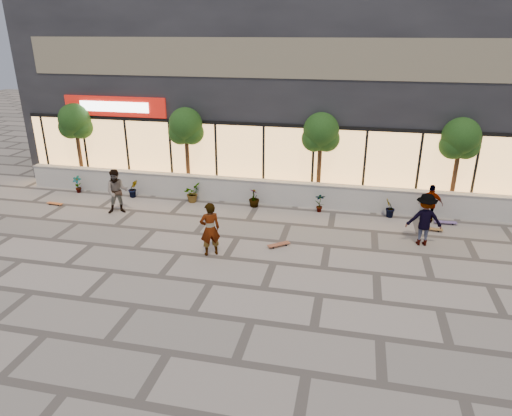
% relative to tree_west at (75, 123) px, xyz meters
% --- Properties ---
extents(ground, '(80.00, 80.00, 0.00)m').
position_rel_tree_west_xyz_m(ground, '(9.00, -7.70, -2.99)').
color(ground, gray).
rests_on(ground, ground).
extents(planter_wall, '(22.00, 0.42, 1.04)m').
position_rel_tree_west_xyz_m(planter_wall, '(9.00, -0.70, -2.46)').
color(planter_wall, beige).
rests_on(planter_wall, ground).
extents(retail_building, '(24.00, 9.17, 8.50)m').
position_rel_tree_west_xyz_m(retail_building, '(9.00, 4.79, 1.26)').
color(retail_building, black).
rests_on(retail_building, ground).
extents(shrub_a, '(0.43, 0.29, 0.81)m').
position_rel_tree_west_xyz_m(shrub_a, '(0.50, -1.25, -2.58)').
color(shrub_a, '#1A3A12').
rests_on(shrub_a, ground).
extents(shrub_b, '(0.57, 0.57, 0.81)m').
position_rel_tree_west_xyz_m(shrub_b, '(3.30, -1.25, -2.58)').
color(shrub_b, '#1A3A12').
rests_on(shrub_b, ground).
extents(shrub_c, '(0.68, 0.77, 0.81)m').
position_rel_tree_west_xyz_m(shrub_c, '(6.10, -1.25, -2.58)').
color(shrub_c, '#1A3A12').
rests_on(shrub_c, ground).
extents(shrub_d, '(0.64, 0.64, 0.81)m').
position_rel_tree_west_xyz_m(shrub_d, '(8.90, -1.25, -2.58)').
color(shrub_d, '#1A3A12').
rests_on(shrub_d, ground).
extents(shrub_e, '(0.46, 0.35, 0.81)m').
position_rel_tree_west_xyz_m(shrub_e, '(11.70, -1.25, -2.58)').
color(shrub_e, '#1A3A12').
rests_on(shrub_e, ground).
extents(shrub_f, '(0.55, 0.57, 0.81)m').
position_rel_tree_west_xyz_m(shrub_f, '(14.50, -1.25, -2.58)').
color(shrub_f, '#1A3A12').
rests_on(shrub_f, ground).
extents(tree_west, '(1.60, 1.50, 3.92)m').
position_rel_tree_west_xyz_m(tree_west, '(0.00, 0.00, 0.00)').
color(tree_west, '#4A301A').
rests_on(tree_west, ground).
extents(tree_midwest, '(1.60, 1.50, 3.92)m').
position_rel_tree_west_xyz_m(tree_midwest, '(5.50, 0.00, 0.00)').
color(tree_midwest, '#4A301A').
rests_on(tree_midwest, ground).
extents(tree_mideast, '(1.60, 1.50, 3.92)m').
position_rel_tree_west_xyz_m(tree_mideast, '(11.50, 0.00, 0.00)').
color(tree_mideast, '#4A301A').
rests_on(tree_mideast, ground).
extents(tree_east, '(1.60, 1.50, 3.92)m').
position_rel_tree_west_xyz_m(tree_east, '(17.00, 0.00, 0.00)').
color(tree_east, '#4A301A').
rests_on(tree_east, ground).
extents(skater_center, '(0.81, 0.73, 1.86)m').
position_rel_tree_west_xyz_m(skater_center, '(8.45, -5.92, -2.05)').
color(skater_center, silver).
rests_on(skater_center, ground).
extents(skater_left, '(1.11, 1.00, 1.86)m').
position_rel_tree_west_xyz_m(skater_left, '(3.59, -3.14, -2.06)').
color(skater_left, tan).
rests_on(skater_left, ground).
extents(skater_right_near, '(0.95, 0.50, 1.54)m').
position_rel_tree_west_xyz_m(skater_right_near, '(16.00, -1.40, -2.22)').
color(skater_right_near, white).
rests_on(skater_right_near, ground).
extents(skater_right_far, '(1.25, 0.76, 1.89)m').
position_rel_tree_west_xyz_m(skater_right_far, '(15.50, -3.56, -2.04)').
color(skater_right_far, maroon).
rests_on(skater_right_far, ground).
extents(skateboard_center, '(0.79, 0.69, 0.10)m').
position_rel_tree_west_xyz_m(skateboard_center, '(10.60, -4.85, -2.90)').
color(skateboard_center, brown).
rests_on(skateboard_center, ground).
extents(skateboard_left, '(0.75, 0.26, 0.09)m').
position_rel_tree_west_xyz_m(skateboard_left, '(0.42, -2.92, -2.91)').
color(skateboard_left, '#D15D27').
rests_on(skateboard_left, ground).
extents(skateboard_right_near, '(0.84, 0.27, 0.10)m').
position_rel_tree_west_xyz_m(skateboard_right_near, '(16.00, -2.28, -2.90)').
color(skateboard_right_near, brown).
rests_on(skateboard_right_near, ground).
extents(skateboard_right_far, '(0.85, 0.25, 0.10)m').
position_rel_tree_west_xyz_m(skateboard_right_far, '(16.63, -1.50, -2.90)').
color(skateboard_right_far, '#624B89').
rests_on(skateboard_right_far, ground).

